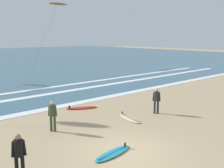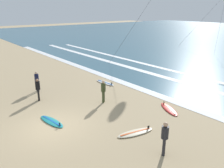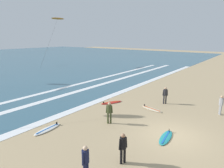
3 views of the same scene
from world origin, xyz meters
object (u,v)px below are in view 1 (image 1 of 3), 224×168
object	(u,v)px
surfer_left_far	(157,99)
surfboard_foreground_flat	(113,153)
kite_orange_mid_center	(58,4)
surfboard_near_water	(130,118)
surfer_left_near	(19,152)
surfboard_left_pile	(82,108)
surfer_mid_group	(53,113)

from	to	relation	value
surfer_left_far	surfboard_foreground_flat	bearing A→B (deg)	-156.50
surfboard_foreground_flat	kite_orange_mid_center	world-z (taller)	kite_orange_mid_center
surfboard_foreground_flat	kite_orange_mid_center	xyz separation A→B (m)	(15.35, 29.81, 9.55)
surfboard_foreground_flat	surfboard_near_water	xyz separation A→B (m)	(3.92, 2.90, 0.00)
surfer_left_near	surfboard_left_pile	xyz separation A→B (m)	(6.80, 5.96, -0.91)
surfer_left_far	surfer_mid_group	xyz separation A→B (m)	(-6.48, 1.47, 0.00)
surfer_left_far	kite_orange_mid_center	xyz separation A→B (m)	(9.33, 27.20, 8.64)
surfer_left_far	surfboard_near_water	distance (m)	2.30
surfer_mid_group	surfboard_near_water	distance (m)	4.64
surfboard_foreground_flat	surfer_left_far	bearing A→B (deg)	23.50
surfboard_near_water	kite_orange_mid_center	bearing A→B (deg)	66.99
surfer_mid_group	surfboard_near_water	size ratio (longest dim) A/B	0.73
surfer_mid_group	surfboard_left_pile	xyz separation A→B (m)	(3.62, 2.60, -0.91)
surfer_left_far	surfboard_left_pile	distance (m)	5.05
surfer_left_near	surfboard_left_pile	world-z (taller)	surfer_left_near
surfer_left_near	surfboard_near_water	world-z (taller)	surfer_left_near
surfer_left_far	surfboard_left_pile	world-z (taller)	surfer_left_far
surfer_left_near	surfboard_foreground_flat	bearing A→B (deg)	-11.20
surfboard_foreground_flat	surfboard_near_water	world-z (taller)	same
surfer_left_near	kite_orange_mid_center	xyz separation A→B (m)	(18.99, 29.09, 8.64)
kite_orange_mid_center	surfer_mid_group	bearing A→B (deg)	-121.58
surfer_left_near	surfer_left_far	world-z (taller)	same
surfer_mid_group	kite_orange_mid_center	bearing A→B (deg)	58.42
surfboard_foreground_flat	kite_orange_mid_center	distance (m)	34.86
surfboard_foreground_flat	kite_orange_mid_center	size ratio (longest dim) A/B	0.22
surfer_mid_group	surfboard_near_water	world-z (taller)	surfer_mid_group
surfboard_left_pile	kite_orange_mid_center	bearing A→B (deg)	62.20
surfboard_left_pile	surfboard_near_water	bearing A→B (deg)	-78.49
surfer_left_far	surfer_mid_group	world-z (taller)	same
surfer_mid_group	surfboard_foreground_flat	bearing A→B (deg)	-83.44
surfer_left_far	kite_orange_mid_center	distance (m)	30.02
surfer_left_near	surfer_mid_group	xyz separation A→B (m)	(3.17, 3.36, 0.00)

